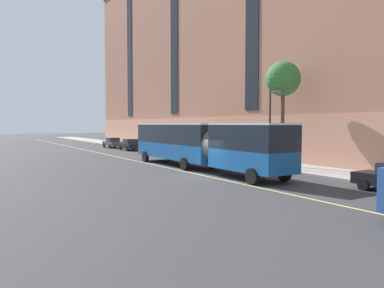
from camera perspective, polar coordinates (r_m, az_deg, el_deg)
ground_plane at (r=25.83m, az=2.34°, el=-4.97°), size 260.00×260.00×0.00m
sidewalk at (r=33.43m, az=11.80°, el=-3.07°), size 4.67×160.00×0.15m
city_bus at (r=29.74m, az=1.06°, el=0.21°), size 3.04×19.09×3.67m
parked_car_green_0 at (r=38.44m, az=-1.43°, el=-1.16°), size 2.00×4.33×1.56m
parked_car_black_1 at (r=52.06m, az=-9.41°, el=-0.09°), size 2.05×4.22×1.56m
parked_car_champagne_2 at (r=43.91m, az=-5.43°, el=-0.64°), size 2.02×4.48×1.56m
parked_car_navy_3 at (r=30.51m, az=7.90°, el=-2.28°), size 2.08×4.26×1.56m
parked_car_darkgray_6 at (r=58.24m, az=-12.01°, el=0.21°), size 1.99×4.31×1.56m
street_tree_mid_block at (r=32.01m, az=13.70°, el=9.44°), size 2.86×2.86×8.60m
street_lamp at (r=30.56m, az=12.12°, el=3.66°), size 0.36×1.48×6.12m
fire_hydrant at (r=29.86m, az=13.35°, el=-3.01°), size 0.42×0.24×0.72m
lane_centerline at (r=28.36m, az=-0.99°, el=-4.24°), size 0.16×140.00×0.01m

